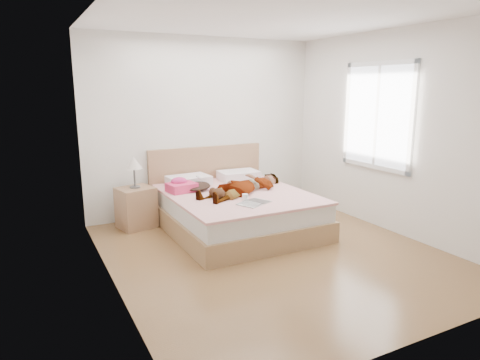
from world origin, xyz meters
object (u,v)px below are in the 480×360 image
(towel, at_px, (181,186))
(plush_toy, at_px, (217,193))
(phone, at_px, (199,177))
(magazine, at_px, (254,203))
(nightstand, at_px, (136,204))
(coffee_mug, at_px, (245,197))
(bed, at_px, (234,208))
(woman, at_px, (245,183))

(towel, xyz_separation_m, plush_toy, (0.27, -0.57, -0.00))
(phone, distance_m, magazine, 1.07)
(nightstand, bearing_deg, magazine, -48.92)
(coffee_mug, distance_m, plush_toy, 0.36)
(plush_toy, bearing_deg, towel, 115.66)
(coffee_mug, height_order, nightstand, nightstand)
(plush_toy, xyz_separation_m, nightstand, (-0.81, 0.88, -0.26))
(bed, distance_m, towel, 0.77)
(bed, relative_size, magazine, 4.49)
(woman, xyz_separation_m, phone, (-0.50, 0.40, 0.06))
(phone, bearing_deg, nightstand, 137.29)
(woman, distance_m, plush_toy, 0.54)
(towel, height_order, plush_toy, towel)
(plush_toy, bearing_deg, nightstand, 132.65)
(woman, distance_m, bed, 0.37)
(bed, distance_m, coffee_mug, 0.57)
(phone, height_order, magazine, phone)
(towel, distance_m, coffee_mug, 0.97)
(towel, height_order, nightstand, nightstand)
(woman, height_order, phone, woman)
(coffee_mug, relative_size, nightstand, 0.12)
(woman, xyz_separation_m, towel, (-0.77, 0.36, -0.03))
(magazine, bearing_deg, coffee_mug, 101.55)
(towel, xyz_separation_m, coffee_mug, (0.54, -0.80, -0.03))
(woman, height_order, towel, woman)
(phone, bearing_deg, plush_toy, -114.02)
(magazine, bearing_deg, phone, 106.85)
(woman, distance_m, phone, 0.64)
(towel, relative_size, magazine, 0.87)
(towel, relative_size, coffee_mug, 3.53)
(bed, relative_size, nightstand, 2.13)
(phone, distance_m, bed, 0.64)
(bed, bearing_deg, towel, 153.98)
(woman, bearing_deg, coffee_mug, -51.38)
(bed, bearing_deg, coffee_mug, -100.04)
(nightstand, bearing_deg, bed, -27.95)
(woman, relative_size, plush_toy, 5.58)
(coffee_mug, bearing_deg, phone, 107.86)
(magazine, relative_size, nightstand, 0.47)
(phone, distance_m, towel, 0.29)
(bed, height_order, plush_toy, bed)
(bed, bearing_deg, nightstand, 152.05)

